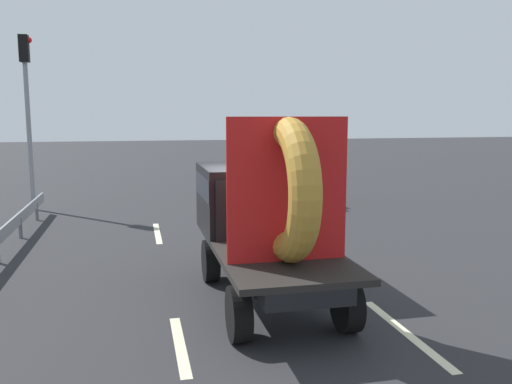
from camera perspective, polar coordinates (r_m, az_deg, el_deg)
The scene contains 10 objects.
ground_plane at distance 10.84m, azimuth 1.88°, elevation -9.66°, with size 120.00×120.00×0.00m, color #28282B.
flatbed_truck at distance 9.97m, azimuth 0.63°, elevation -1.83°, with size 2.02×4.86×3.30m.
distant_sedan at distance 20.74m, azimuth 3.33°, elevation 1.03°, with size 1.79×4.18×1.36m.
traffic_light at distance 20.27m, azimuth -23.10°, elevation 9.17°, with size 0.42×0.36×5.99m.
guardrail at distance 14.65m, azimuth -24.69°, elevation -3.58°, with size 0.10×10.18×0.71m.
lane_dash_left_near at distance 8.21m, azimuth -8.07°, elevation -15.75°, with size 2.11×0.16×0.01m, color beige.
lane_dash_left_far at distance 15.50m, azimuth -10.41°, elevation -4.30°, with size 2.68×0.16×0.01m, color beige.
lane_dash_right_near at distance 8.86m, azimuth 15.56°, elevation -14.13°, with size 2.77×0.16×0.01m, color beige.
lane_dash_right_far at distance 16.14m, azimuth 1.85°, elevation -3.66°, with size 2.42×0.16×0.01m, color beige.
oncoming_car at distance 28.52m, azimuth 0.73°, elevation 2.97°, with size 1.74×4.06×1.32m.
Camera 1 is at (-2.61, -9.98, 3.33)m, focal length 37.74 mm.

